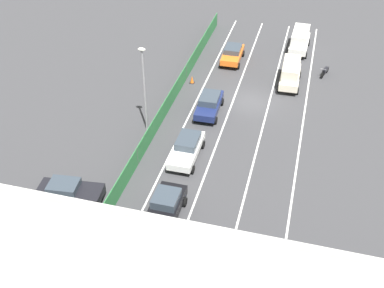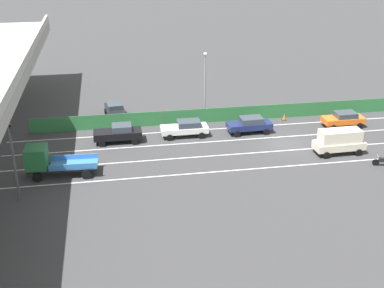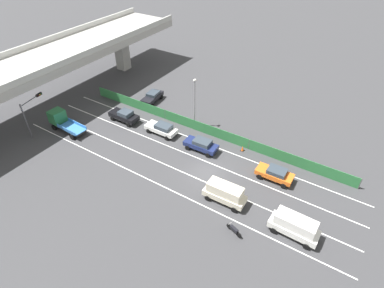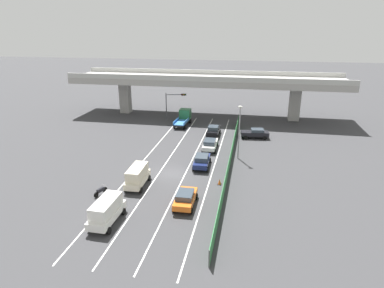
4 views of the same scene
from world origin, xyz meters
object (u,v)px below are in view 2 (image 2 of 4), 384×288
car_hatchback_white (186,128)px  car_sedan_navy (250,124)px  car_taxi_orange (344,119)px  traffic_light (12,148)px  traffic_cone (284,117)px  flatbed_truck_blue (48,161)px  car_van_cream (340,140)px  motorcycle (384,161)px  street_lamp (205,80)px  car_sedan_black (119,133)px  parked_sedan_dark (115,110)px

car_hatchback_white → car_sedan_navy: car_sedan_navy is taller
car_taxi_orange → traffic_light: 32.82m
car_hatchback_white → traffic_cone: size_ratio=6.37×
car_sedan_navy → traffic_light: traffic_light is taller
car_taxi_orange → flatbed_truck_blue: 29.95m
car_sedan_navy → car_taxi_orange: 10.07m
car_van_cream → motorcycle: car_van_cream is taller
car_hatchback_white → motorcycle: (-9.63, -16.01, -0.44)m
car_van_cream → car_taxi_orange: size_ratio=1.09×
car_hatchback_white → flatbed_truck_blue: flatbed_truck_blue is taller
motorcycle → traffic_light: bearing=88.9°
car_sedan_navy → car_taxi_orange: car_sedan_navy is taller
car_sedan_navy → flatbed_truck_blue: 20.24m
car_hatchback_white → car_sedan_navy: 6.55m
traffic_light → traffic_cone: traffic_light is taller
car_hatchback_white → street_lamp: (4.22, -2.75, 3.55)m
car_sedan_black → car_sedan_navy: size_ratio=1.02×
car_taxi_orange → street_lamp: (4.48, 13.87, 3.56)m
flatbed_truck_blue → traffic_light: (-2.49, 2.21, 2.45)m
car_taxi_orange → traffic_cone: 6.16m
traffic_light → car_sedan_black: bearing=-43.5°
car_hatchback_white → car_sedan_black: bearing=93.0°
car_sedan_black → traffic_light: (-8.70, 8.25, 2.85)m
flatbed_truck_blue → motorcycle: size_ratio=3.12×
motorcycle → street_lamp: (13.85, 13.26, 3.99)m
car_sedan_black → traffic_light: traffic_light is taller
car_van_cream → parked_sedan_dark: car_van_cream is taller
car_van_cream → traffic_light: bearing=95.3°
car_sedan_navy → traffic_light: 23.35m
traffic_light → traffic_cone: bearing=-65.9°
traffic_cone → motorcycle: bearing=-158.5°
car_sedan_navy → traffic_light: bearing=112.5°
car_sedan_black → parked_sedan_dark: bearing=0.9°
motorcycle → parked_sedan_dark: 27.85m
car_hatchback_white → traffic_cone: 11.50m
car_hatchback_white → car_van_cream: 14.74m
car_van_cream → motorcycle: 4.30m
car_taxi_orange → flatbed_truck_blue: (-6.30, 29.28, 0.46)m
car_sedan_black → car_taxi_orange: 23.24m
car_taxi_orange → traffic_cone: bearing=62.2°
traffic_light → street_lamp: (13.27, -17.62, 0.65)m
flatbed_truck_blue → car_van_cream: bearing=-89.7°
car_taxi_orange → traffic_light: traffic_light is taller
car_sedan_black → car_van_cream: car_van_cream is taller
car_sedan_black → traffic_cone: car_sedan_black is taller
car_sedan_black → flatbed_truck_blue: flatbed_truck_blue is taller
car_sedan_black → motorcycle: car_sedan_black is taller
flatbed_truck_blue → motorcycle: 28.85m
car_sedan_black → street_lamp: 11.00m
car_sedan_navy → street_lamp: (4.40, 3.80, 3.53)m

